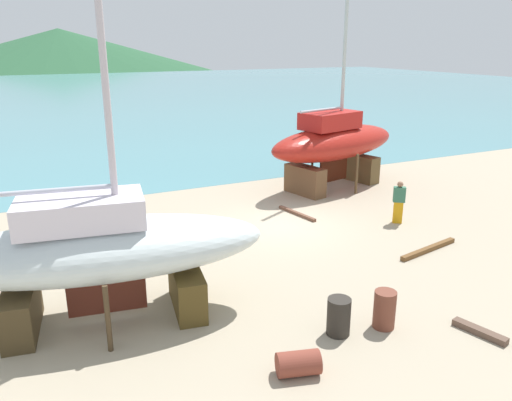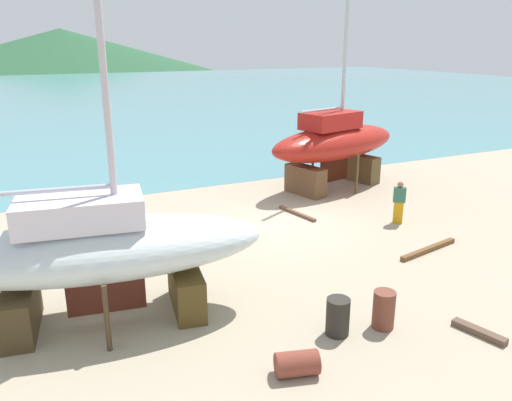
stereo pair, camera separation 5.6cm
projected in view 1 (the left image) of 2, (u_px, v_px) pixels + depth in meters
The scene contains 13 objects.
ground_plane at pixel (337, 261), 15.92m from camera, with size 40.79×40.79×0.00m, color tan.
sea_water at pixel (82, 95), 65.93m from camera, with size 163.17×96.85×0.01m, color teal.
headland_hill at pixel (61, 63), 166.50m from camera, with size 158.71×158.71×21.71m, color #275434.
sailboat_large_starboard at pixel (334, 143), 23.36m from camera, with size 7.87×4.22×11.63m.
sailboat_mid_port at pixel (101, 249), 11.98m from camera, with size 8.12×3.73×13.37m.
worker at pixel (399, 202), 19.01m from camera, with size 0.50×0.45×1.63m.
barrel_by_slipway at pixel (384, 309), 12.08m from camera, with size 0.53×0.53×0.94m, color brown.
barrel_tipped_left at pixel (298, 363), 10.39m from camera, with size 0.52×0.52×0.89m, color brown.
barrel_tipped_right at pixel (339, 317), 11.80m from camera, with size 0.56×0.56×0.91m, color #2B2621.
barrel_rust_near at pixel (52, 243), 16.49m from camera, with size 0.64×0.64×0.84m, color brown.
timber_short_skew at pixel (480, 331), 11.88m from camera, with size 1.28×0.23×0.15m, color brown.
timber_short_cross at pixel (429, 249), 16.62m from camera, with size 2.72×0.17×0.15m, color brown.
timber_long_aft at pixel (297, 213), 20.11m from camera, with size 2.11×0.14×0.12m, color brown.
Camera 1 is at (-8.66, -15.60, 6.58)m, focal length 35.49 mm.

